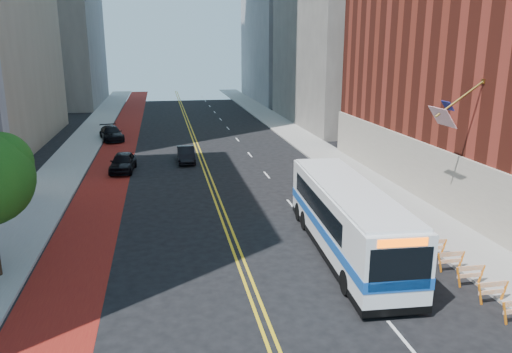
{
  "coord_description": "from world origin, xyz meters",
  "views": [
    {
      "loc": [
        -3.53,
        -17.02,
        10.5
      ],
      "look_at": [
        1.23,
        8.0,
        3.71
      ],
      "focal_mm": 35.0,
      "sensor_mm": 36.0,
      "label": 1
    }
  ],
  "objects": [
    {
      "name": "ground",
      "position": [
        0.0,
        0.0,
        0.0
      ],
      "size": [
        160.0,
        160.0,
        0.0
      ],
      "primitive_type": "plane",
      "color": "black",
      "rests_on": "ground"
    },
    {
      "name": "sidewalk_left",
      "position": [
        -12.0,
        30.0,
        0.07
      ],
      "size": [
        4.0,
        140.0,
        0.15
      ],
      "primitive_type": "cube",
      "color": "gray",
      "rests_on": "ground"
    },
    {
      "name": "sidewalk_right",
      "position": [
        12.0,
        30.0,
        0.07
      ],
      "size": [
        4.0,
        140.0,
        0.15
      ],
      "primitive_type": "cube",
      "color": "gray",
      "rests_on": "ground"
    },
    {
      "name": "bus_lane_paint",
      "position": [
        -8.1,
        30.0,
        0.0
      ],
      "size": [
        3.6,
        140.0,
        0.01
      ],
      "primitive_type": "cube",
      "color": "maroon",
      "rests_on": "ground"
    },
    {
      "name": "center_line_inner",
      "position": [
        -0.18,
        30.0,
        0.0
      ],
      "size": [
        0.14,
        140.0,
        0.01
      ],
      "primitive_type": "cube",
      "color": "gold",
      "rests_on": "ground"
    },
    {
      "name": "center_line_outer",
      "position": [
        0.18,
        30.0,
        0.0
      ],
      "size": [
        0.14,
        140.0,
        0.01
      ],
      "primitive_type": "cube",
      "color": "gold",
      "rests_on": "ground"
    },
    {
      "name": "lane_dashes",
      "position": [
        4.8,
        38.0,
        0.01
      ],
      "size": [
        0.14,
        98.2,
        0.01
      ],
      "color": "silver",
      "rests_on": "ground"
    },
    {
      "name": "construction_barriers",
      "position": [
        9.6,
        3.42,
        0.68
      ],
      "size": [
        1.42,
        10.91,
        1.0
      ],
      "color": "orange",
      "rests_on": "ground"
    },
    {
      "name": "transit_bus",
      "position": [
        5.51,
        5.77,
        1.89
      ],
      "size": [
        3.62,
        13.33,
        3.63
      ],
      "rotation": [
        0.0,
        0.0,
        -0.06
      ],
      "color": "white",
      "rests_on": "ground"
    },
    {
      "name": "car_a",
      "position": [
        -6.94,
        25.5,
        0.8
      ],
      "size": [
        2.31,
        4.84,
        1.6
      ],
      "primitive_type": "imported",
      "rotation": [
        0.0,
        0.0,
        -0.09
      ],
      "color": "black",
      "rests_on": "ground"
    },
    {
      "name": "car_b",
      "position": [
        -1.5,
        27.9,
        0.71
      ],
      "size": [
        1.52,
        4.33,
        1.43
      ],
      "primitive_type": "imported",
      "rotation": [
        0.0,
        0.0,
        0.0
      ],
      "color": "black",
      "rests_on": "ground"
    },
    {
      "name": "car_c",
      "position": [
        -9.14,
        40.33,
        0.78
      ],
      "size": [
        3.37,
        5.71,
        1.55
      ],
      "primitive_type": "imported",
      "rotation": [
        0.0,
        0.0,
        0.24
      ],
      "color": "black",
      "rests_on": "ground"
    }
  ]
}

